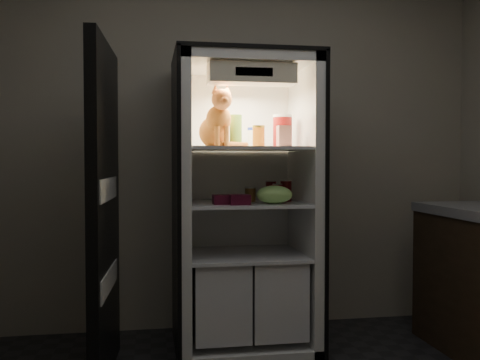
% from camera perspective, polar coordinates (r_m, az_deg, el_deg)
% --- Properties ---
extents(room_shell, '(3.60, 3.60, 3.60)m').
position_cam_1_polar(room_shell, '(2.16, 6.94, 13.19)').
color(room_shell, white).
rests_on(room_shell, floor).
extents(refrigerator, '(0.90, 0.72, 1.88)m').
position_cam_1_polar(refrigerator, '(3.49, 0.36, -4.72)').
color(refrigerator, white).
rests_on(refrigerator, floor).
extents(fridge_door, '(0.11, 0.87, 1.85)m').
position_cam_1_polar(fridge_door, '(3.06, -14.28, -3.43)').
color(fridge_door, black).
rests_on(fridge_door, floor).
extents(tabby_cat, '(0.34, 0.37, 0.38)m').
position_cam_1_polar(tabby_cat, '(3.37, -2.51, 5.95)').
color(tabby_cat, '#B94A17').
rests_on(tabby_cat, refrigerator).
extents(parmesan_shaker, '(0.08, 0.08, 0.21)m').
position_cam_1_polar(parmesan_shaker, '(3.42, -0.45, 5.24)').
color(parmesan_shaker, '#227D2A').
rests_on(parmesan_shaker, refrigerator).
extents(mayo_tub, '(0.10, 0.10, 0.14)m').
position_cam_1_polar(mayo_tub, '(3.60, 1.59, 4.52)').
color(mayo_tub, white).
rests_on(mayo_tub, refrigerator).
extents(salsa_jar, '(0.08, 0.08, 0.14)m').
position_cam_1_polar(salsa_jar, '(3.41, 1.99, 4.68)').
color(salsa_jar, maroon).
rests_on(salsa_jar, refrigerator).
extents(pepper_jar, '(0.13, 0.13, 0.21)m').
position_cam_1_polar(pepper_jar, '(3.50, 4.55, 5.21)').
color(pepper_jar, '#A11515').
rests_on(pepper_jar, refrigerator).
extents(cream_carton, '(0.08, 0.08, 0.13)m').
position_cam_1_polar(cream_carton, '(3.34, 4.68, 4.67)').
color(cream_carton, silver).
rests_on(cream_carton, refrigerator).
extents(soda_can_a, '(0.07, 0.07, 0.13)m').
position_cam_1_polar(soda_can_a, '(3.56, 3.32, -1.14)').
color(soda_can_a, black).
rests_on(soda_can_a, refrigerator).
extents(soda_can_b, '(0.07, 0.07, 0.14)m').
position_cam_1_polar(soda_can_b, '(3.49, 4.92, -1.15)').
color(soda_can_b, black).
rests_on(soda_can_b, refrigerator).
extents(soda_can_c, '(0.06, 0.06, 0.12)m').
position_cam_1_polar(soda_can_c, '(3.42, 4.00, -1.39)').
color(soda_can_c, black).
rests_on(soda_can_c, refrigerator).
extents(condiment_jar, '(0.07, 0.07, 0.10)m').
position_cam_1_polar(condiment_jar, '(3.44, 1.11, -1.51)').
color(condiment_jar, brown).
rests_on(condiment_jar, refrigerator).
extents(grape_bag, '(0.22, 0.16, 0.11)m').
position_cam_1_polar(grape_bag, '(3.28, 3.69, -1.57)').
color(grape_bag, '#8ECF60').
rests_on(grape_bag, refrigerator).
extents(berry_box_left, '(0.11, 0.11, 0.06)m').
position_cam_1_polar(berry_box_left, '(3.25, -1.90, -2.09)').
color(berry_box_left, '#520D23').
rests_on(berry_box_left, refrigerator).
extents(berry_box_right, '(0.12, 0.12, 0.06)m').
position_cam_1_polar(berry_box_right, '(3.22, -0.08, -2.09)').
color(berry_box_right, '#520D23').
rests_on(berry_box_right, refrigerator).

